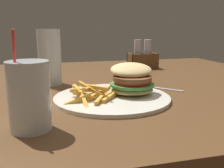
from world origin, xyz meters
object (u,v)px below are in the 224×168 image
(meal_plate_near, at_px, (120,89))
(juice_glass, at_px, (29,100))
(spoon, at_px, (137,83))
(condiment_caddy, at_px, (143,58))
(beer_glass, at_px, (50,59))

(meal_plate_near, height_order, juice_glass, juice_glass)
(spoon, distance_m, condiment_caddy, 0.39)
(beer_glass, relative_size, condiment_caddy, 1.39)
(beer_glass, height_order, condiment_caddy, beer_glass)
(juice_glass, relative_size, spoon, 1.16)
(juice_glass, height_order, spoon, juice_glass)
(spoon, height_order, condiment_caddy, condiment_caddy)
(meal_plate_near, height_order, spoon, meal_plate_near)
(juice_glass, xyz_separation_m, spoon, (0.33, 0.31, -0.05))
(juice_glass, bearing_deg, meal_plate_near, 36.60)
(juice_glass, bearing_deg, spoon, 43.02)
(juice_glass, relative_size, condiment_caddy, 1.41)
(juice_glass, height_order, condiment_caddy, juice_glass)
(meal_plate_near, xyz_separation_m, juice_glass, (-0.23, -0.17, 0.03))
(spoon, xyz_separation_m, condiment_caddy, (0.15, 0.35, 0.04))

